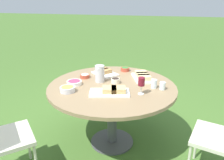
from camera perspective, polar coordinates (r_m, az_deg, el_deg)
name	(u,v)px	position (r m, az deg, el deg)	size (l,w,h in m)	color
ground_plane	(112,142)	(2.76, 0.00, -15.78)	(40.00, 40.00, 0.00)	#446B2B
dining_table	(112,93)	(2.43, 0.00, -3.43)	(1.40, 1.40, 0.74)	#4C4C51
water_pitcher	(100,74)	(2.46, -3.22, 1.65)	(0.12, 0.11, 0.19)	silver
wine_glass	(141,82)	(2.15, 7.69, -0.59)	(0.07, 0.07, 0.18)	silver
platter_bread_main	(112,91)	(2.18, -0.05, -2.91)	(0.30, 0.44, 0.07)	white
platter_charcuterie	(143,76)	(2.60, 8.00, 0.96)	(0.40, 0.32, 0.07)	white
platter_sandwich_side	(104,72)	(2.74, -2.04, 2.07)	(0.36, 0.37, 0.06)	white
bowl_fries	(68,89)	(2.26, -11.54, -2.32)	(0.15, 0.15, 0.05)	silver
bowl_salad	(125,69)	(2.86, 3.43, 2.89)	(0.11, 0.11, 0.05)	#B74733
bowl_olives	(115,80)	(2.44, 0.89, -0.12)	(0.10, 0.10, 0.06)	beige
bowl_dip_red	(74,83)	(2.44, -9.83, -0.66)	(0.16, 0.16, 0.04)	white
bowl_dip_cream	(85,76)	(2.63, -7.10, 1.09)	(0.11, 0.11, 0.04)	#B74733
cup_water_near	(154,84)	(2.35, 10.90, -0.99)	(0.06, 0.06, 0.09)	silver
cup_water_far	(162,86)	(2.33, 13.05, -1.50)	(0.06, 0.06, 0.08)	silver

